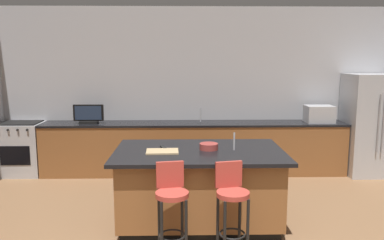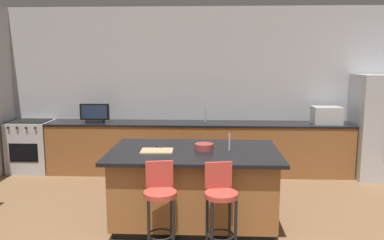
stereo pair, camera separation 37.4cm
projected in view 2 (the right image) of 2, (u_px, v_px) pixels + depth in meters
name	position (u px, v px, depth m)	size (l,w,h in m)	color
wall_back	(202.00, 89.00, 7.18)	(7.57, 0.12, 2.97)	#BCBCC1
counter_back	(198.00, 148.00, 6.97)	(5.38, 0.62, 0.92)	brown
kitchen_island	(194.00, 186.00, 4.87)	(2.09, 1.31, 0.93)	black
refrigerator	(379.00, 127.00, 6.68)	(0.82, 0.81, 1.79)	#B7BABF
range_oven	(31.00, 146.00, 7.10)	(0.73, 0.63, 0.94)	#B7BABF
microwave	(326.00, 115.00, 6.77)	(0.48, 0.36, 0.30)	#B7BABF
tv_monitor	(95.00, 114.00, 6.90)	(0.52, 0.16, 0.34)	black
sink_faucet_back	(205.00, 115.00, 6.97)	(0.02, 0.02, 0.24)	#B2B2B7
sink_faucet_island	(229.00, 142.00, 4.76)	(0.02, 0.02, 0.22)	#B2B2B7
bar_stool_left	(160.00, 201.00, 4.00)	(0.34, 0.36, 0.99)	#B23D33
bar_stool_right	(220.00, 202.00, 4.00)	(0.35, 0.36, 0.99)	#B23D33
fruit_bowl	(204.00, 147.00, 4.82)	(0.23, 0.23, 0.08)	#993833
tv_remote	(159.00, 147.00, 4.94)	(0.04, 0.17, 0.02)	black
cutting_board	(157.00, 151.00, 4.73)	(0.39, 0.28, 0.02)	tan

